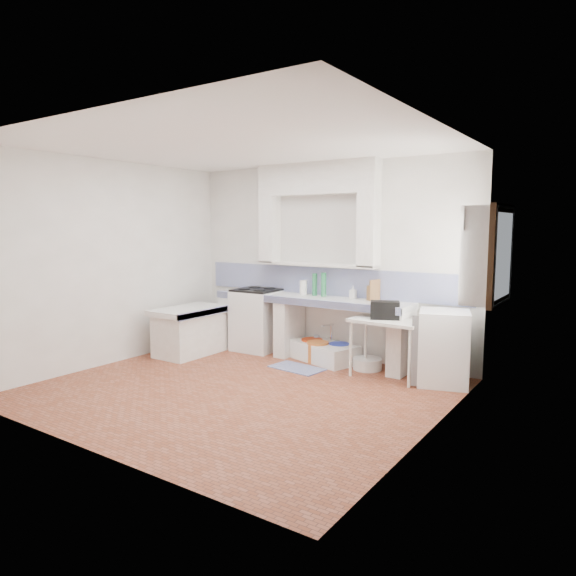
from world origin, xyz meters
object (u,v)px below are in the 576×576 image
Objects in this scene: stove at (257,320)px; fridge at (444,348)px; side_table at (386,349)px; sink at (324,353)px.

fridge is at bearing -5.02° from stove.
fridge is (0.67, 0.15, 0.08)m from side_table.
side_table is at bearing 3.02° from sink.
stove is 1.03× the size of side_table.
fridge is (2.93, -0.13, -0.01)m from stove.
stove is at bearing 160.05° from fridge.
sink is at bearing 158.59° from fridge.
fridge is at bearing 15.25° from side_table.
sink is 1.76m from fridge.
stove is at bearing 175.42° from side_table.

